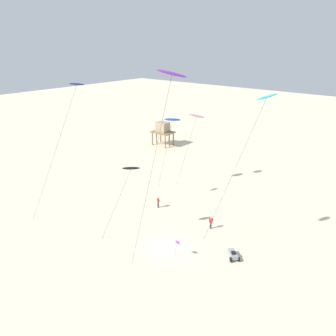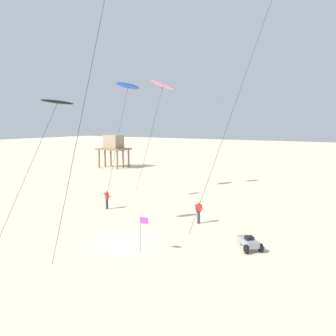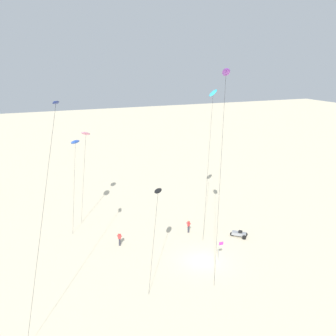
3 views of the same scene
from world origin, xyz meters
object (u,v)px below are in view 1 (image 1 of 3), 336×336
kite_black (131,169)px  marker_flag (177,245)px  stilt_house (163,129)px  kite_blue (172,120)px  kite_pink (196,116)px  kite_cyan (266,98)px  kite_navy (75,89)px  beach_buggy (233,254)px  kite_flyer_middle (158,202)px  kite_flyer_nearest (211,222)px  kite_purple (172,76)px

kite_black → marker_flag: (6.96, -0.20, -7.19)m
stilt_house → kite_blue: bearing=-45.5°
kite_black → kite_blue: bearing=110.6°
stilt_house → kite_pink: bearing=-35.2°
kite_pink → kite_cyan: size_ratio=0.69×
kite_navy → marker_flag: 22.17m
kite_navy → kite_cyan: bearing=26.7°
stilt_house → kite_navy: bearing=-68.1°
kite_pink → kite_black: kite_pink is taller
kite_black → beach_buggy: 14.93m
kite_flyer_middle → stilt_house: (-19.07, 23.30, 2.87)m
beach_buggy → kite_blue: bearing=148.5°
kite_pink → kite_black: size_ratio=1.33×
kite_pink → stilt_house: bearing=144.8°
kite_cyan → kite_flyer_nearest: (-4.37, -2.70, -15.75)m
kite_blue → stilt_house: (-15.86, 16.16, -7.34)m
kite_cyan → marker_flag: kite_cyan is taller
kite_pink → kite_cyan: (14.47, -7.93, 5.30)m
stilt_house → beach_buggy: 42.68m
kite_pink → kite_cyan: kite_cyan is taller
beach_buggy → marker_flag: 6.33m
kite_cyan → kite_navy: bearing=-153.3°
kite_navy → kite_blue: 15.98m
marker_flag → beach_buggy: bearing=37.6°
kite_purple → beach_buggy: size_ratio=10.52×
marker_flag → kite_flyer_middle: bearing=141.5°
kite_navy → kite_blue: bearing=76.2°
kite_blue → kite_flyer_middle: (3.20, -7.14, -10.21)m
kite_black → beach_buggy: size_ratio=4.67×
stilt_house → marker_flag: (28.16, -30.54, -2.27)m
kite_blue → marker_flag: size_ratio=5.56×
kite_navy → beach_buggy: (20.79, 3.85, -16.57)m
kite_purple → stilt_house: size_ratio=3.79×
kite_navy → kite_flyer_middle: bearing=47.1°
kite_cyan → kite_black: bearing=-138.5°
kite_blue → kite_navy: bearing=-103.8°
kite_flyer_middle → kite_blue: bearing=114.2°
kite_purple → marker_flag: 18.02m
kite_pink → kite_flyer_middle: kite_pink is taller
kite_flyer_nearest → beach_buggy: bearing=-34.2°
marker_flag → kite_pink: bearing=119.9°
kite_pink → stilt_house: (-17.83, 12.59, -7.58)m
kite_black → kite_navy: bearing=-178.5°
kite_flyer_nearest → kite_cyan: bearing=31.7°
kite_pink → kite_purple: 22.45m
kite_pink → kite_cyan: bearing=-28.7°
kite_flyer_nearest → kite_blue: bearing=149.7°
kite_cyan → kite_pink: bearing=151.3°
kite_navy → kite_blue: kite_navy is taller
stilt_house → beach_buggy: bearing=-38.9°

